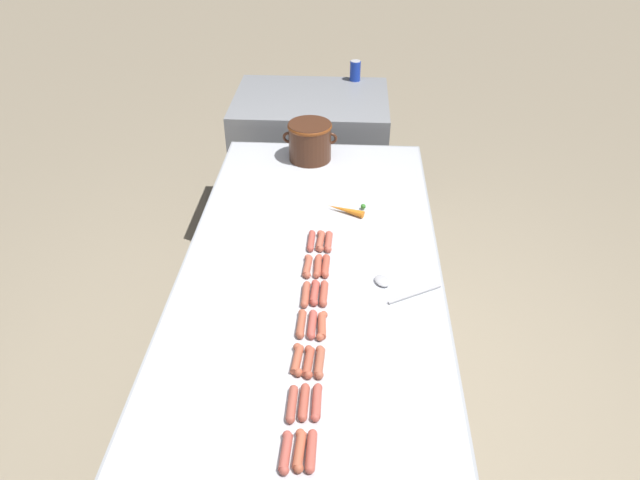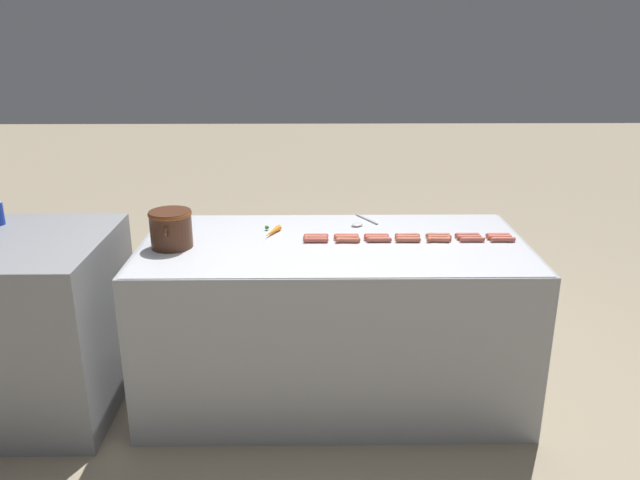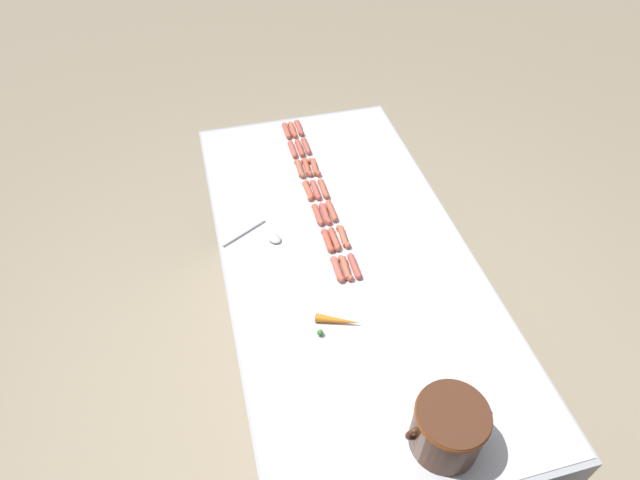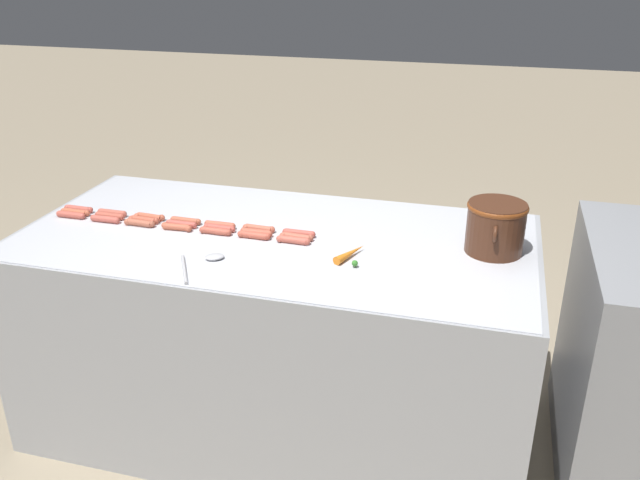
# 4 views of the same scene
# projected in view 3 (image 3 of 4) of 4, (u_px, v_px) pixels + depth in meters

# --- Properties ---
(ground_plane) EXTENTS (20.00, 20.00, 0.00)m
(ground_plane) POSITION_uv_depth(u_px,v_px,m) (340.00, 367.00, 2.82)
(ground_plane) COLOR gray
(griddle_counter) EXTENTS (1.00, 2.02, 0.90)m
(griddle_counter) POSITION_uv_depth(u_px,v_px,m) (342.00, 317.00, 2.49)
(griddle_counter) COLOR #9EA0A5
(griddle_counter) RESTS_ON ground_plane
(hot_dog_0) EXTENTS (0.03, 0.13, 0.03)m
(hot_dog_0) POSITION_uv_depth(u_px,v_px,m) (299.00, 128.00, 2.76)
(hot_dog_0) COLOR #B95145
(hot_dog_0) RESTS_ON griddle_counter
(hot_dog_1) EXTENTS (0.03, 0.13, 0.03)m
(hot_dog_1) POSITION_uv_depth(u_px,v_px,m) (306.00, 146.00, 2.65)
(hot_dog_1) COLOR #B05342
(hot_dog_1) RESTS_ON griddle_counter
(hot_dog_2) EXTENTS (0.04, 0.13, 0.03)m
(hot_dog_2) POSITION_uv_depth(u_px,v_px,m) (315.00, 167.00, 2.53)
(hot_dog_2) COLOR #BA593F
(hot_dog_2) RESTS_ON griddle_counter
(hot_dog_3) EXTENTS (0.03, 0.13, 0.03)m
(hot_dog_3) POSITION_uv_depth(u_px,v_px,m) (323.00, 189.00, 2.43)
(hot_dog_3) COLOR #B2593F
(hot_dog_3) RESTS_ON griddle_counter
(hot_dog_4) EXTENTS (0.03, 0.13, 0.03)m
(hot_dog_4) POSITION_uv_depth(u_px,v_px,m) (332.00, 211.00, 2.32)
(hot_dog_4) COLOR #B65841
(hot_dog_4) RESTS_ON griddle_counter
(hot_dog_5) EXTENTS (0.03, 0.13, 0.03)m
(hot_dog_5) POSITION_uv_depth(u_px,v_px,m) (343.00, 237.00, 2.21)
(hot_dog_5) COLOR #BC5C44
(hot_dog_5) RESTS_ON griddle_counter
(hot_dog_6) EXTENTS (0.03, 0.13, 0.03)m
(hot_dog_6) POSITION_uv_depth(u_px,v_px,m) (354.00, 266.00, 2.10)
(hot_dog_6) COLOR #BA4F42
(hot_dog_6) RESTS_ON griddle_counter
(hot_dog_7) EXTENTS (0.03, 0.13, 0.03)m
(hot_dog_7) POSITION_uv_depth(u_px,v_px,m) (293.00, 130.00, 2.75)
(hot_dog_7) COLOR #BB5C3F
(hot_dog_7) RESTS_ON griddle_counter
(hot_dog_8) EXTENTS (0.03, 0.13, 0.03)m
(hot_dog_8) POSITION_uv_depth(u_px,v_px,m) (300.00, 148.00, 2.64)
(hot_dog_8) COLOR #B4513F
(hot_dog_8) RESTS_ON griddle_counter
(hot_dog_9) EXTENTS (0.03, 0.13, 0.03)m
(hot_dog_9) POSITION_uv_depth(u_px,v_px,m) (307.00, 167.00, 2.53)
(hot_dog_9) COLOR #B7543D
(hot_dog_9) RESTS_ON griddle_counter
(hot_dog_10) EXTENTS (0.03, 0.13, 0.03)m
(hot_dog_10) POSITION_uv_depth(u_px,v_px,m) (316.00, 190.00, 2.42)
(hot_dog_10) COLOR #BB5146
(hot_dog_10) RESTS_ON griddle_counter
(hot_dog_11) EXTENTS (0.03, 0.13, 0.03)m
(hot_dog_11) POSITION_uv_depth(u_px,v_px,m) (325.00, 214.00, 2.31)
(hot_dog_11) COLOR #BB4F43
(hot_dog_11) RESTS_ON griddle_counter
(hot_dog_12) EXTENTS (0.03, 0.13, 0.03)m
(hot_dog_12) POSITION_uv_depth(u_px,v_px,m) (334.00, 239.00, 2.20)
(hot_dog_12) COLOR #B85640
(hot_dog_12) RESTS_ON griddle_counter
(hot_dog_13) EXTENTS (0.03, 0.13, 0.03)m
(hot_dog_13) POSITION_uv_depth(u_px,v_px,m) (346.00, 268.00, 2.09)
(hot_dog_13) COLOR #B45B45
(hot_dog_13) RESTS_ON griddle_counter
(hot_dog_14) EXTENTS (0.03, 0.13, 0.03)m
(hot_dog_14) POSITION_uv_depth(u_px,v_px,m) (287.00, 131.00, 2.74)
(hot_dog_14) COLOR #BB5143
(hot_dog_14) RESTS_ON griddle_counter
(hot_dog_15) EXTENTS (0.03, 0.13, 0.03)m
(hot_dog_15) POSITION_uv_depth(u_px,v_px,m) (293.00, 149.00, 2.63)
(hot_dog_15) COLOR #BC5346
(hot_dog_15) RESTS_ON griddle_counter
(hot_dog_16) EXTENTS (0.03, 0.13, 0.03)m
(hot_dog_16) POSITION_uv_depth(u_px,v_px,m) (300.00, 169.00, 2.53)
(hot_dog_16) COLOR #AF5B43
(hot_dog_16) RESTS_ON griddle_counter
(hot_dog_17) EXTENTS (0.03, 0.13, 0.03)m
(hot_dog_17) POSITION_uv_depth(u_px,v_px,m) (308.00, 190.00, 2.42)
(hot_dog_17) COLOR #BC583E
(hot_dog_17) RESTS_ON griddle_counter
(hot_dog_18) EXTENTS (0.03, 0.13, 0.03)m
(hot_dog_18) POSITION_uv_depth(u_px,v_px,m) (318.00, 215.00, 2.31)
(hot_dog_18) COLOR #B5523F
(hot_dog_18) RESTS_ON griddle_counter
(hot_dog_19) EXTENTS (0.03, 0.13, 0.03)m
(hot_dog_19) POSITION_uv_depth(u_px,v_px,m) (328.00, 240.00, 2.20)
(hot_dog_19) COLOR #B9513D
(hot_dog_19) RESTS_ON griddle_counter
(hot_dog_20) EXTENTS (0.03, 0.13, 0.03)m
(hot_dog_20) POSITION_uv_depth(u_px,v_px,m) (337.00, 269.00, 2.09)
(hot_dog_20) COLOR #BE5847
(hot_dog_20) RESTS_ON griddle_counter
(bean_pot) EXTENTS (0.27, 0.22, 0.19)m
(bean_pot) POSITION_uv_depth(u_px,v_px,m) (449.00, 426.00, 1.55)
(bean_pot) COLOR #472616
(bean_pot) RESTS_ON griddle_counter
(serving_spoon) EXTENTS (0.25, 0.17, 0.02)m
(serving_spoon) POSITION_uv_depth(u_px,v_px,m) (264.00, 236.00, 2.22)
(serving_spoon) COLOR #B7B7BC
(serving_spoon) RESTS_ON griddle_counter
(carrot) EXTENTS (0.17, 0.10, 0.03)m
(carrot) POSITION_uv_depth(u_px,v_px,m) (338.00, 321.00, 1.91)
(carrot) COLOR orange
(carrot) RESTS_ON griddle_counter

